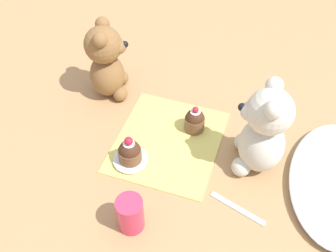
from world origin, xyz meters
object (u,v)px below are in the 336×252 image
Objects in this scene: juice_glass at (129,213)px; teaspoon at (237,208)px; teddy_bear_tan at (107,62)px; cupcake_near_cream_bear at (195,120)px; saucer_plate at (131,159)px; teddy_bear_cream at (263,132)px; cupcake_near_tan_bear at (130,152)px.

teaspoon is at bearing 117.55° from juice_glass.
juice_glass is 0.65× the size of teaspoon.
teddy_bear_tan reaches higher than juice_glass.
cupcake_near_cream_bear is 0.24m from teaspoon.
teddy_bear_tan is at bearing -145.25° from saucer_plate.
teddy_bear_cream reaches higher than cupcake_near_tan_bear.
cupcake_near_tan_bear reaches higher than juice_glass.
saucer_plate is at bearing -158.13° from juice_glass.
cupcake_near_cream_bear is at bearing 142.32° from cupcake_near_tan_bear.
saucer_plate is (0.20, 0.14, -0.09)m from teddy_bear_tan.
cupcake_near_cream_bear is 0.29m from juice_glass.
cupcake_near_cream_bear is (-0.05, -0.16, -0.07)m from teddy_bear_cream.
teddy_bear_tan is 2.57× the size of saucer_plate.
cupcake_near_cream_bear is at bearing 145.52° from teaspoon.
teddy_bear_cream is 0.43m from teddy_bear_tan.
saucer_plate is 0.64× the size of teaspoon.
teddy_bear_tan is at bearing -103.92° from cupcake_near_cream_bear.
cupcake_near_tan_bear is 0.26m from teaspoon.
teddy_bear_tan is 0.48m from teaspoon.
cupcake_near_tan_bear is at bearing -78.52° from teddy_bear_cream.
teddy_bear_cream reaches higher than cupcake_near_cream_bear.
saucer_plate is at bearing -37.68° from cupcake_near_cream_bear.
teddy_bear_tan is (-0.12, -0.41, -0.00)m from teddy_bear_cream.
teddy_bear_cream reaches higher than teddy_bear_tan.
cupcake_near_tan_bear is 0.89× the size of juice_glass.
saucer_plate is at bearing -172.36° from teaspoon.
juice_glass is at bearing 21.87° from saucer_plate.
cupcake_near_tan_bear is at bearing -158.13° from juice_glass.
teddy_bear_cream reaches higher than teaspoon.
teddy_bear_tan reaches higher than teaspoon.
teddy_bear_tan is 0.26m from cupcake_near_tan_bear.
teddy_bear_cream is 2.73× the size of juice_glass.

